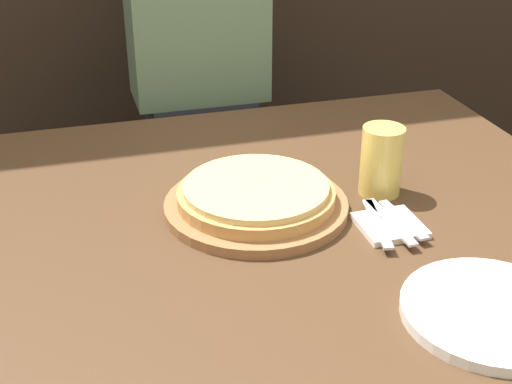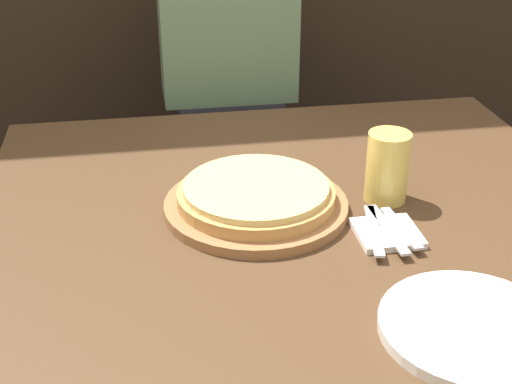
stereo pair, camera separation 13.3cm
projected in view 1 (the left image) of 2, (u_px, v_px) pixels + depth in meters
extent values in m
cube|color=#4C331E|center=(295.00, 360.00, 1.51)|extent=(1.20, 1.10, 0.73)
cylinder|color=#99663D|center=(256.00, 206.00, 1.34)|extent=(0.35, 0.35, 0.02)
cylinder|color=tan|center=(256.00, 196.00, 1.33)|extent=(0.30, 0.30, 0.02)
cylinder|color=#E0C175|center=(256.00, 187.00, 1.32)|extent=(0.27, 0.27, 0.01)
cylinder|color=#E5C65B|center=(381.00, 161.00, 1.38)|extent=(0.08, 0.08, 0.14)
cylinder|color=white|center=(384.00, 132.00, 1.35)|extent=(0.08, 0.08, 0.02)
cylinder|color=white|center=(491.00, 312.00, 1.05)|extent=(0.27, 0.27, 0.02)
cube|color=white|center=(390.00, 226.00, 1.29)|extent=(0.11, 0.11, 0.01)
cube|color=silver|center=(377.00, 223.00, 1.28)|extent=(0.05, 0.17, 0.00)
cube|color=silver|center=(390.00, 221.00, 1.28)|extent=(0.02, 0.17, 0.00)
cube|color=silver|center=(403.00, 220.00, 1.29)|extent=(0.03, 0.15, 0.00)
cube|color=#33333D|center=(204.00, 207.00, 2.13)|extent=(0.29, 0.20, 0.71)
cube|color=slate|center=(197.00, 20.00, 1.87)|extent=(0.36, 0.20, 0.42)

